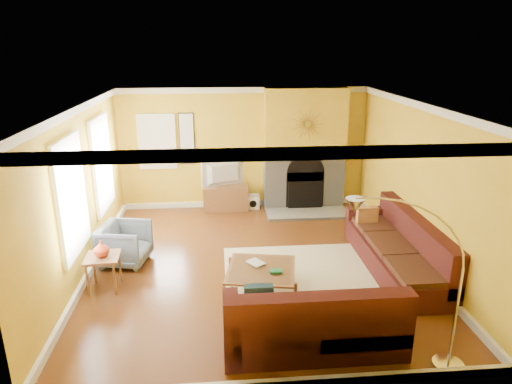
{
  "coord_description": "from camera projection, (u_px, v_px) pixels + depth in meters",
  "views": [
    {
      "loc": [
        -0.6,
        -7.01,
        3.61
      ],
      "look_at": [
        0.05,
        0.4,
        1.17
      ],
      "focal_mm": 32.0,
      "sensor_mm": 36.0,
      "label": 1
    }
  ],
  "objects": [
    {
      "name": "arc_lamp",
      "position": [
        410.0,
        289.0,
        4.95
      ],
      "size": [
        1.35,
        0.36,
        2.12
      ],
      "primitive_type": null,
      "color": "silver",
      "rests_on": "floor"
    },
    {
      "name": "wall_back",
      "position": [
        244.0,
        148.0,
        10.24
      ],
      "size": [
        5.5,
        0.02,
        2.7
      ],
      "primitive_type": "cube",
      "color": "gold",
      "rests_on": "ground"
    },
    {
      "name": "subwoofer",
      "position": [
        253.0,
        202.0,
        10.43
      ],
      "size": [
        0.3,
        0.3,
        0.3
      ],
      "primitive_type": "cube",
      "color": "white",
      "rests_on": "floor"
    },
    {
      "name": "mantel",
      "position": [
        307.0,
        156.0,
        9.96
      ],
      "size": [
        1.92,
        0.22,
        0.08
      ],
      "primitive_type": "cube",
      "color": "white",
      "rests_on": "fireplace"
    },
    {
      "name": "hearth",
      "position": [
        307.0,
        213.0,
        10.04
      ],
      "size": [
        1.8,
        0.7,
        0.06
      ],
      "primitive_type": "cube",
      "color": "gray",
      "rests_on": "floor"
    },
    {
      "name": "wall_right",
      "position": [
        419.0,
        185.0,
        7.62
      ],
      "size": [
        0.02,
        6.0,
        2.7
      ],
      "primitive_type": "cube",
      "color": "gold",
      "rests_on": "ground"
    },
    {
      "name": "armchair",
      "position": [
        125.0,
        244.0,
        7.75
      ],
      "size": [
        0.91,
        0.89,
        0.71
      ],
      "primitive_type": "imported",
      "rotation": [
        0.0,
        0.0,
        1.38
      ],
      "color": "slate",
      "rests_on": "floor"
    },
    {
      "name": "baseboard",
      "position": [
        255.0,
        261.0,
        7.79
      ],
      "size": [
        5.5,
        6.0,
        0.12
      ],
      "primitive_type": null,
      "color": "white",
      "rests_on": "floor"
    },
    {
      "name": "tv",
      "position": [
        225.0,
        174.0,
        10.13
      ],
      "size": [
        1.0,
        0.48,
        0.59
      ],
      "primitive_type": "imported",
      "rotation": [
        0.0,
        0.0,
        3.5
      ],
      "color": "black",
      "rests_on": "media_console"
    },
    {
      "name": "crown_molding",
      "position": [
        255.0,
        109.0,
        6.99
      ],
      "size": [
        5.5,
        6.0,
        0.12
      ],
      "primitive_type": null,
      "color": "white",
      "rests_on": "ceiling"
    },
    {
      "name": "vase",
      "position": [
        101.0,
        249.0,
        6.83
      ],
      "size": [
        0.27,
        0.27,
        0.25
      ],
      "primitive_type": "imported",
      "rotation": [
        0.0,
        0.0,
        0.13
      ],
      "color": "#DE4D23",
      "rests_on": "side_table"
    },
    {
      "name": "wall_art",
      "position": [
        187.0,
        139.0,
        10.02
      ],
      "size": [
        0.34,
        0.04,
        1.14
      ],
      "primitive_type": "cube",
      "color": "white",
      "rests_on": "wall_back"
    },
    {
      "name": "fireplace",
      "position": [
        305.0,
        149.0,
        10.15
      ],
      "size": [
        1.8,
        0.4,
        2.7
      ],
      "primitive_type": null,
      "color": "gray",
      "rests_on": "floor"
    },
    {
      "name": "book",
      "position": [
        251.0,
        265.0,
        6.91
      ],
      "size": [
        0.32,
        0.33,
        0.03
      ],
      "primitive_type": "imported",
      "rotation": [
        0.0,
        0.0,
        0.61
      ],
      "color": "white",
      "rests_on": "coffee_table"
    },
    {
      "name": "rug",
      "position": [
        297.0,
        269.0,
        7.63
      ],
      "size": [
        2.4,
        1.8,
        0.02
      ],
      "primitive_type": "cube",
      "color": "beige",
      "rests_on": "floor"
    },
    {
      "name": "window_back",
      "position": [
        157.0,
        142.0,
        9.97
      ],
      "size": [
        0.82,
        0.06,
        1.22
      ],
      "primitive_type": "cube",
      "color": "white",
      "rests_on": "wall_back"
    },
    {
      "name": "window_left_far",
      "position": [
        70.0,
        197.0,
        6.55
      ],
      "size": [
        0.06,
        1.22,
        1.72
      ],
      "primitive_type": "cube",
      "color": "white",
      "rests_on": "wall_left"
    },
    {
      "name": "side_table",
      "position": [
        104.0,
        272.0,
        6.95
      ],
      "size": [
        0.53,
        0.53,
        0.55
      ],
      "primitive_type": null,
      "rotation": [
        0.0,
        0.0,
        0.07
      ],
      "color": "brown",
      "rests_on": "floor"
    },
    {
      "name": "sunburst",
      "position": [
        308.0,
        124.0,
        9.75
      ],
      "size": [
        0.7,
        0.04,
        0.7
      ],
      "primitive_type": null,
      "color": "olive",
      "rests_on": "fireplace"
    },
    {
      "name": "coffee_table",
      "position": [
        261.0,
        280.0,
        6.89
      ],
      "size": [
        1.16,
        1.16,
        0.4
      ],
      "primitive_type": null,
      "rotation": [
        0.0,
        0.0,
        -0.18
      ],
      "color": "white",
      "rests_on": "floor"
    },
    {
      "name": "sectional_sofa",
      "position": [
        330.0,
        260.0,
        6.98
      ],
      "size": [
        3.33,
        3.75,
        0.9
      ],
      "primitive_type": null,
      "color": "#451816",
      "rests_on": "floor"
    },
    {
      "name": "wall_left",
      "position": [
        80.0,
        194.0,
        7.16
      ],
      "size": [
        0.02,
        6.0,
        2.7
      ],
      "primitive_type": "cube",
      "color": "gold",
      "rests_on": "ground"
    },
    {
      "name": "media_console",
      "position": [
        226.0,
        198.0,
        10.3
      ],
      "size": [
        1.0,
        0.45,
        0.55
      ],
      "primitive_type": "cube",
      "color": "brown",
      "rests_on": "floor"
    },
    {
      "name": "window_left_near",
      "position": [
        101.0,
        164.0,
        8.35
      ],
      "size": [
        0.06,
        1.22,
        1.72
      ],
      "primitive_type": "cube",
      "color": "white",
      "rests_on": "wall_left"
    },
    {
      "name": "ceiling",
      "position": [
        255.0,
        105.0,
        6.96
      ],
      "size": [
        5.5,
        6.0,
        0.02
      ],
      "primitive_type": "cube",
      "color": "white",
      "rests_on": "ground"
    },
    {
      "name": "floor",
      "position": [
        255.0,
        265.0,
        7.81
      ],
      "size": [
        5.5,
        6.0,
        0.02
      ],
      "primitive_type": "cube",
      "color": "brown",
      "rests_on": "ground"
    },
    {
      "name": "wall_front",
      "position": [
        281.0,
        281.0,
        4.54
      ],
      "size": [
        5.5,
        0.02,
        2.7
      ],
      "primitive_type": "cube",
      "color": "gold",
      "rests_on": "ground"
    }
  ]
}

